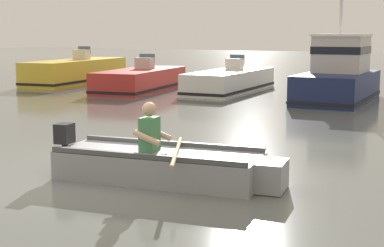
{
  "coord_description": "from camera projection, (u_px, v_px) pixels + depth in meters",
  "views": [
    {
      "loc": [
        5.55,
        -6.86,
        2.22
      ],
      "look_at": [
        0.53,
        2.23,
        0.55
      ],
      "focal_mm": 53.0,
      "sensor_mm": 36.0,
      "label": 1
    }
  ],
  "objects": [
    {
      "name": "rowboat_with_person",
      "position": [
        163.0,
        164.0,
        8.56
      ],
      "size": [
        3.72,
        1.81,
        1.19
      ],
      "color": "gray",
      "rests_on": "ground"
    },
    {
      "name": "moored_boat_red",
      "position": [
        141.0,
        80.0,
        22.08
      ],
      "size": [
        2.8,
        5.48,
        1.39
      ],
      "color": "#B72D28",
      "rests_on": "ground"
    },
    {
      "name": "moored_boat_white",
      "position": [
        231.0,
        81.0,
        21.68
      ],
      "size": [
        2.07,
        5.66,
        1.38
      ],
      "color": "white",
      "rests_on": "ground"
    },
    {
      "name": "moored_boat_yellow",
      "position": [
        77.0,
        72.0,
        25.2
      ],
      "size": [
        2.68,
        6.35,
        1.62
      ],
      "color": "gold",
      "rests_on": "ground"
    },
    {
      "name": "ground_plane",
      "position": [
        94.0,
        175.0,
        8.93
      ],
      "size": [
        120.0,
        120.0,
        0.0
      ],
      "primitive_type": "plane",
      "color": "slate"
    },
    {
      "name": "moored_boat_navy",
      "position": [
        339.0,
        77.0,
        18.45
      ],
      "size": [
        2.17,
        4.56,
        4.1
      ],
      "color": "#19234C",
      "rests_on": "ground"
    }
  ]
}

